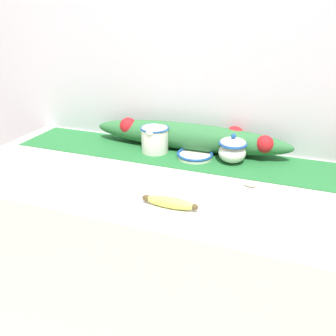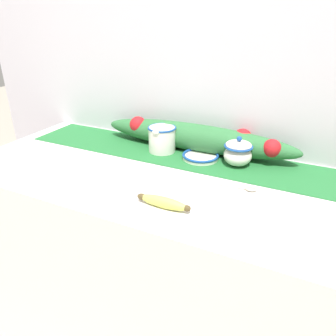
{
  "view_description": "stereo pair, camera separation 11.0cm",
  "coord_description": "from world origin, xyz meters",
  "px_view_note": "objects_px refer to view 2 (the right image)",
  "views": [
    {
      "loc": [
        0.36,
        -0.98,
        1.45
      ],
      "look_at": [
        0.02,
        -0.04,
        0.98
      ],
      "focal_mm": 35.0,
      "sensor_mm": 36.0,
      "label": 1
    },
    {
      "loc": [
        0.46,
        -0.94,
        1.45
      ],
      "look_at": [
        0.02,
        -0.04,
        0.98
      ],
      "focal_mm": 35.0,
      "sensor_mm": 36.0,
      "label": 2
    }
  ],
  "objects_px": {
    "cream_pitcher": "(162,138)",
    "spoon": "(248,189)",
    "small_dish": "(201,156)",
    "banana": "(163,202)",
    "sugar_bowl": "(238,152)"
  },
  "relations": [
    {
      "from": "sugar_bowl",
      "to": "cream_pitcher",
      "type": "bearing_deg",
      "value": 179.81
    },
    {
      "from": "cream_pitcher",
      "to": "banana",
      "type": "relative_size",
      "value": 0.77
    },
    {
      "from": "small_dish",
      "to": "banana",
      "type": "bearing_deg",
      "value": -85.85
    },
    {
      "from": "cream_pitcher",
      "to": "spoon",
      "type": "xyz_separation_m",
      "value": [
        0.4,
        -0.17,
        -0.05
      ]
    },
    {
      "from": "cream_pitcher",
      "to": "small_dish",
      "type": "height_order",
      "value": "cream_pitcher"
    },
    {
      "from": "cream_pitcher",
      "to": "banana",
      "type": "bearing_deg",
      "value": -62.64
    },
    {
      "from": "sugar_bowl",
      "to": "small_dish",
      "type": "xyz_separation_m",
      "value": [
        -0.14,
        -0.01,
        -0.04
      ]
    },
    {
      "from": "small_dish",
      "to": "banana",
      "type": "height_order",
      "value": "banana"
    },
    {
      "from": "banana",
      "to": "spoon",
      "type": "height_order",
      "value": "banana"
    },
    {
      "from": "small_dish",
      "to": "banana",
      "type": "distance_m",
      "value": 0.38
    },
    {
      "from": "cream_pitcher",
      "to": "spoon",
      "type": "relative_size",
      "value": 0.9
    },
    {
      "from": "cream_pitcher",
      "to": "sugar_bowl",
      "type": "distance_m",
      "value": 0.32
    },
    {
      "from": "spoon",
      "to": "small_dish",
      "type": "bearing_deg",
      "value": 137.72
    },
    {
      "from": "banana",
      "to": "spoon",
      "type": "bearing_deg",
      "value": 46.7
    },
    {
      "from": "cream_pitcher",
      "to": "sugar_bowl",
      "type": "xyz_separation_m",
      "value": [
        0.32,
        -0.0,
        -0.01
      ]
    }
  ]
}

